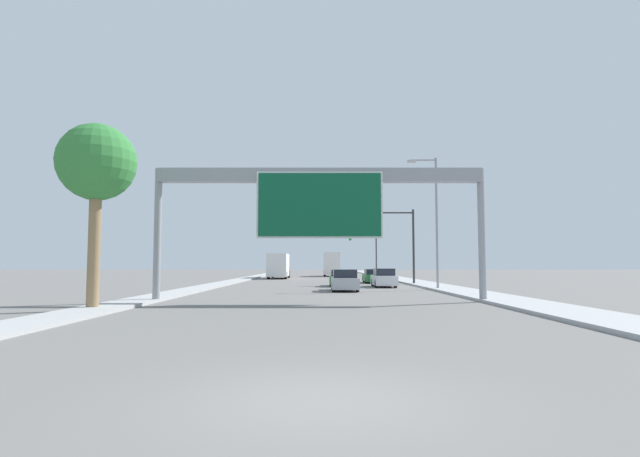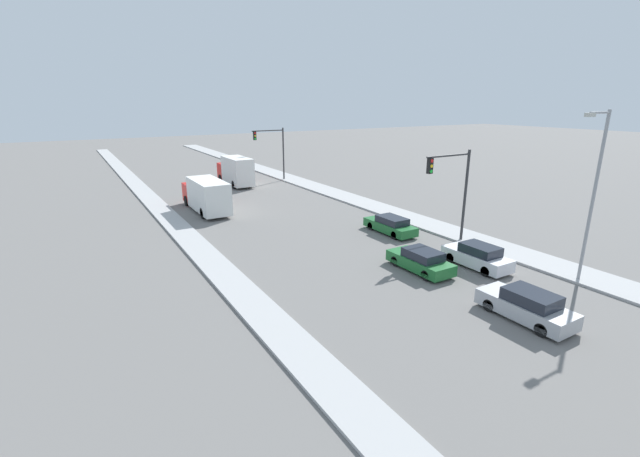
{
  "view_description": "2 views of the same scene",
  "coord_description": "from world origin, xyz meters",
  "views": [
    {
      "loc": [
        0.02,
        -7.14,
        1.93
      ],
      "look_at": [
        0.0,
        27.59,
        4.36
      ],
      "focal_mm": 28.0,
      "sensor_mm": 36.0,
      "label": 1
    },
    {
      "loc": [
        -16.29,
        17.21,
        10.17
      ],
      "look_at": [
        -1.9,
        41.27,
        1.75
      ],
      "focal_mm": 24.0,
      "sensor_mm": 36.0,
      "label": 2
    }
  ],
  "objects": [
    {
      "name": "traffic_light_mid_block",
      "position": [
        7.2,
        68.0,
        4.55
      ],
      "size": [
        4.35,
        0.32,
        6.8
      ],
      "color": "#2D2D30",
      "rests_on": "ground"
    },
    {
      "name": "truck_box_primary",
      "position": [
        -5.25,
        56.66,
        1.6
      ],
      "size": [
        2.41,
        8.63,
        3.14
      ],
      "color": "red",
      "rests_on": "ground"
    },
    {
      "name": "truck_box_secondary",
      "position": [
        1.75,
        67.74,
        1.78
      ],
      "size": [
        2.33,
        7.45,
        3.54
      ],
      "color": "red",
      "rests_on": "ground"
    },
    {
      "name": "car_near_center",
      "position": [
        5.25,
        33.85,
        0.71
      ],
      "size": [
        1.72,
        4.41,
        1.51
      ],
      "color": "silver",
      "rests_on": "ground"
    },
    {
      "name": "traffic_light_near_intersection",
      "position": [
        7.26,
        38.0,
        4.55
      ],
      "size": [
        4.19,
        0.32,
        6.83
      ],
      "color": "#2D2D30",
      "rests_on": "ground"
    },
    {
      "name": "car_mid_left",
      "position": [
        1.75,
        28.04,
        0.71
      ],
      "size": [
        1.81,
        4.51,
        1.51
      ],
      "color": "#A5A8AD",
      "rests_on": "ground"
    },
    {
      "name": "median_strip_left",
      "position": [
        -9.0,
        60.0,
        0.07
      ],
      "size": [
        2.0,
        120.0,
        0.15
      ],
      "color": "#A9A9A9",
      "rests_on": "ground"
    },
    {
      "name": "sidewalk_right",
      "position": [
        9.5,
        60.0,
        0.07
      ],
      "size": [
        3.0,
        120.0,
        0.15
      ],
      "color": "#A9A9A9",
      "rests_on": "ground"
    },
    {
      "name": "car_mid_center",
      "position": [
        5.25,
        42.31,
        0.65
      ],
      "size": [
        1.74,
        4.76,
        1.37
      ],
      "color": "#1E662D",
      "rests_on": "ground"
    },
    {
      "name": "car_far_right",
      "position": [
        1.75,
        35.24,
        0.66
      ],
      "size": [
        1.8,
        4.39,
        1.39
      ],
      "color": "#1E662D",
      "rests_on": "ground"
    },
    {
      "name": "street_lamp_right",
      "position": [
        8.38,
        29.3,
        5.6
      ],
      "size": [
        2.2,
        0.28,
        9.72
      ],
      "color": "gray",
      "rests_on": "ground"
    }
  ]
}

